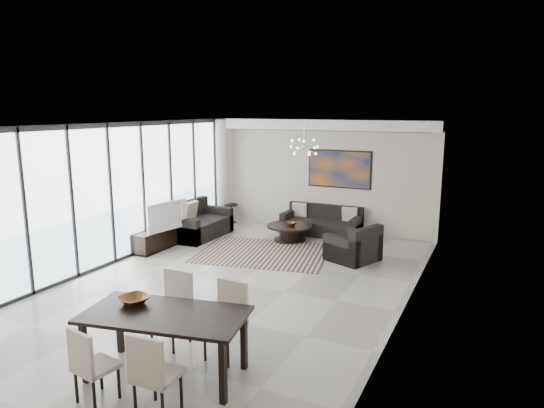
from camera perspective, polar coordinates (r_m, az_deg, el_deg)
The scene contains 20 objects.
room_shell at distance 8.49m, azimuth -1.49°, elevation -0.60°, with size 6.00×9.00×2.90m.
window_wall at distance 10.38m, azimuth -18.06°, elevation 1.14°, with size 0.37×8.95×2.90m.
soffit at distance 12.45m, azimuth 5.61°, elevation 9.26°, with size 5.98×0.40×0.26m, color white.
painting at distance 12.54m, azimuth 7.93°, elevation 4.08°, with size 1.68×0.04×0.98m, color #AF6118.
chandelier at distance 10.69m, azimuth 3.79°, elevation 6.71°, with size 0.66×0.66×0.71m.
rug at distance 10.89m, azimuth -0.97°, elevation -5.77°, with size 2.83×2.18×0.01m, color black.
coffee_table at distance 11.85m, azimuth 2.08°, elevation -3.27°, with size 1.11×1.11×0.39m.
bowl_coffee at distance 11.76m, azimuth 2.24°, elevation -2.34°, with size 0.26×0.26×0.08m, color brown.
sofa_main at distance 12.51m, azimuth 5.88°, elevation -2.43°, with size 2.00×0.82×0.73m.
loveseat at distance 12.35m, azimuth -8.74°, elevation -2.44°, with size 0.98×1.75×0.87m.
armchair at distance 10.45m, azimuth 9.65°, elevation -5.17°, with size 1.17×1.20×0.78m.
side_table at distance 13.68m, azimuth -4.85°, elevation -0.73°, with size 0.39×0.39×0.54m.
tv_console at distance 11.50m, azimuth -13.11°, elevation -3.97°, with size 0.42×1.48×0.46m, color black.
television at distance 11.27m, azimuth -12.61°, elevation -1.33°, with size 1.13×0.15×0.65m, color gray.
dining_table at distance 6.05m, azimuth -12.48°, elevation -13.14°, with size 2.08×1.32×0.81m.
dining_chair_sw at distance 5.83m, azimuth -20.73°, elevation -16.98°, with size 0.47×0.47×0.88m.
dining_chair_se at distance 5.41m, azimuth -13.96°, elevation -18.43°, with size 0.46×0.46×0.95m.
dining_chair_nw at distance 6.89m, azimuth -11.42°, elevation -11.27°, with size 0.48×0.48×1.01m.
dining_chair_ne at distance 6.45m, azimuth -5.15°, elevation -12.75°, with size 0.49×0.49×1.00m.
bowl_dining at distance 6.36m, azimuth -15.93°, elevation -10.79°, with size 0.37×0.37×0.09m, color brown.
Camera 1 is at (4.21, -7.41, 3.19)m, focal length 32.00 mm.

